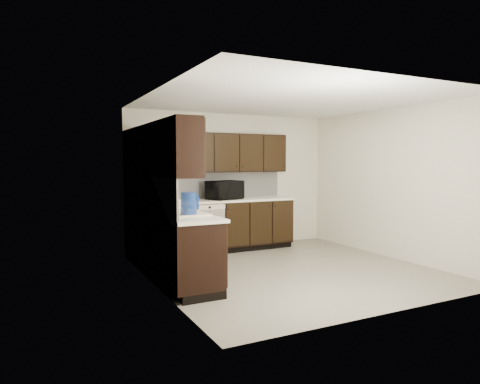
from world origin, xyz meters
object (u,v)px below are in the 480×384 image
microwave (225,190)px  sink (181,218)px  toaster_oven (159,195)px  storage_bin (154,198)px  blue_pitcher (189,204)px

microwave → sink: bearing=-148.5°
toaster_oven → storage_bin: (-0.20, -0.38, -0.02)m
microwave → blue_pitcher: 2.35m
sink → blue_pitcher: 0.33m
microwave → toaster_oven: microwave is taller
microwave → toaster_oven: bearing=157.0°
storage_bin → toaster_oven: bearing=62.3°
storage_bin → blue_pitcher: size_ratio=1.65×
blue_pitcher → storage_bin: bearing=100.1°
sink → blue_pitcher: size_ratio=2.81×
sink → storage_bin: 1.37m
microwave → blue_pitcher: (-1.37, -1.92, -0.02)m
blue_pitcher → sink: bearing=102.3°
toaster_oven → storage_bin: size_ratio=0.79×
sink → toaster_oven: (0.21, 1.74, 0.18)m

